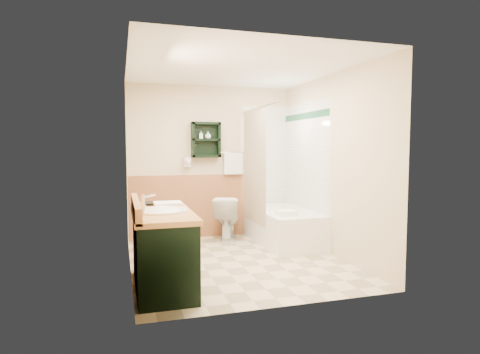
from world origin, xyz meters
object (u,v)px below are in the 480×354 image
Objects in this scene: bathtub at (284,227)px; toilet at (227,218)px; vanity_book at (142,194)px; soap_bottle_a at (201,137)px; soap_bottle_b at (208,136)px; wall_shelf at (206,140)px; vanity at (163,250)px; hair_dryer at (187,162)px.

toilet is at bearing 146.02° from bathtub.
vanity_book is 2.04× the size of soap_bottle_a.
soap_bottle_a is at bearing 180.00° from soap_bottle_b.
wall_shelf reaches higher than toilet.
soap_bottle_a is 1.06× the size of soap_bottle_b.
vanity_book is (-2.08, -0.86, 0.66)m from bathtub.
toilet is at bearing 58.19° from vanity.
soap_bottle_a reaches higher than vanity.
bathtub is at bearing 30.38° from vanity_book.
bathtub is at bearing -32.11° from soap_bottle_a.
vanity is 2.24m from toilet.
soap_bottle_a is (-1.10, 0.69, 1.34)m from bathtub.
soap_bottle_b is at bearing -8.78° from wall_shelf.
hair_dryer is 2.08× the size of soap_bottle_b.
toilet is (1.18, 1.90, -0.06)m from vanity.
soap_bottle_a is (0.22, -0.03, 0.39)m from hair_dryer.
vanity_book is 2.02m from soap_bottle_b.
toilet is 5.91× the size of soap_bottle_b.
hair_dryer is at bearing 74.37° from vanity.
hair_dryer reaches higher than vanity.
wall_shelf is 0.07m from soap_bottle_b.
hair_dryer reaches higher than vanity_book.
soap_bottle_b is (0.11, 0.00, 0.02)m from soap_bottle_a.
vanity_book is at bearing -124.27° from wall_shelf.
toilet reaches higher than bathtub.
soap_bottle_b is (-0.25, 0.19, 1.28)m from toilet.
wall_shelf is 0.09m from soap_bottle_a.
vanity is (-0.89, -2.10, -1.15)m from wall_shelf.
wall_shelf is at bearing 145.79° from bathtub.
bathtub is (1.03, -0.70, -1.30)m from wall_shelf.
vanity_book reaches higher than vanity.
vanity is 10.16× the size of soap_bottle_a.
soap_bottle_b is (0.03, -0.01, 0.06)m from wall_shelf.
vanity is 2.55m from soap_bottle_a.
soap_bottle_b reaches higher than soap_bottle_a.
wall_shelf reaches higher than soap_bottle_a.
vanity_book is at bearing -125.16° from soap_bottle_b.
wall_shelf is 4.49× the size of soap_bottle_a.
hair_dryer is 0.35× the size of toilet.
toilet is at bearing -28.06° from soap_bottle_a.
bathtub is (1.92, 1.41, -0.14)m from vanity.
toilet is (0.29, -0.20, -1.22)m from wall_shelf.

